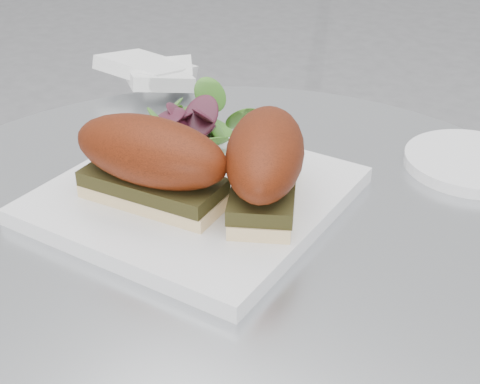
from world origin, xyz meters
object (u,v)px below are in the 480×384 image
object	(u,v)px
saucer	(472,162)
sandwich_right	(265,161)
sandwich_left	(151,160)
plate	(195,195)

from	to	relation	value
saucer	sandwich_right	bearing A→B (deg)	-122.17
sandwich_left	saucer	world-z (taller)	sandwich_left
saucer	plate	bearing A→B (deg)	-132.11
sandwich_right	saucer	xyz separation A→B (m)	(0.13, 0.20, -0.05)
plate	sandwich_right	xyz separation A→B (m)	(0.07, 0.01, 0.05)
sandwich_left	saucer	distance (m)	0.34
plate	saucer	distance (m)	0.29
sandwich_right	plate	bearing A→B (deg)	-106.21
plate	sandwich_left	world-z (taller)	sandwich_left
sandwich_right	saucer	world-z (taller)	sandwich_right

